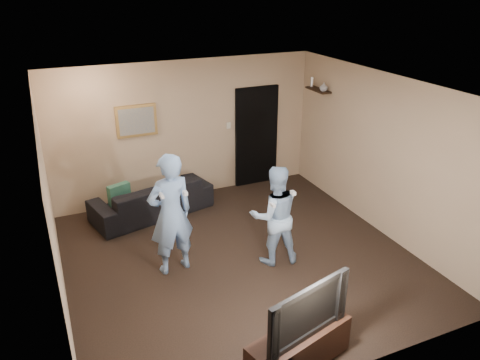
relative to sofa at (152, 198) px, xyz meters
name	(u,v)px	position (x,y,z in m)	size (l,w,h in m)	color
ground	(239,258)	(0.85, -1.95, -0.31)	(5.00, 5.00, 0.00)	black
ceiling	(239,88)	(0.85, -1.95, 2.29)	(5.00, 5.00, 0.04)	silver
wall_back	(186,130)	(0.85, 0.55, 0.99)	(5.00, 0.04, 2.60)	tan
wall_front	(343,275)	(0.85, -4.45, 0.99)	(5.00, 0.04, 2.60)	tan
wall_left	(51,213)	(-1.65, -1.95, 0.99)	(0.04, 5.00, 2.60)	tan
wall_right	(382,155)	(3.35, -1.95, 0.99)	(0.04, 5.00, 2.60)	tan
sofa	(152,198)	(0.00, 0.00, 0.00)	(2.12, 0.83, 0.62)	black
throw_pillow	(119,195)	(-0.56, 0.00, 0.17)	(0.39, 0.12, 0.39)	#1C5542
painting_frame	(136,121)	(-0.05, 0.52, 1.29)	(0.72, 0.05, 0.57)	olive
painting_canvas	(137,121)	(-0.05, 0.50, 1.29)	(0.62, 0.01, 0.47)	slate
doorway	(256,136)	(2.30, 0.52, 0.69)	(0.90, 0.06, 2.00)	black
light_switch	(228,125)	(1.70, 0.52, 0.99)	(0.08, 0.02, 0.12)	silver
wall_shelf	(318,90)	(3.24, -0.15, 1.68)	(0.20, 0.60, 0.03)	black
shelf_vase	(324,87)	(3.24, -0.33, 1.77)	(0.15, 0.15, 0.16)	#BBBBC1
shelf_figurine	(312,82)	(3.24, 0.08, 1.79)	(0.06, 0.06, 0.18)	silver
tv_console	(299,348)	(0.58, -4.18, -0.06)	(1.24, 0.40, 0.44)	black
television	(301,308)	(0.58, -4.18, 0.48)	(1.11, 0.15, 0.64)	black
wii_player_left	(171,214)	(-0.14, -1.83, 0.59)	(0.71, 0.55, 1.80)	#7CA3D7
wii_player_right	(275,215)	(1.30, -2.21, 0.45)	(0.83, 0.70, 1.52)	#96B8DA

